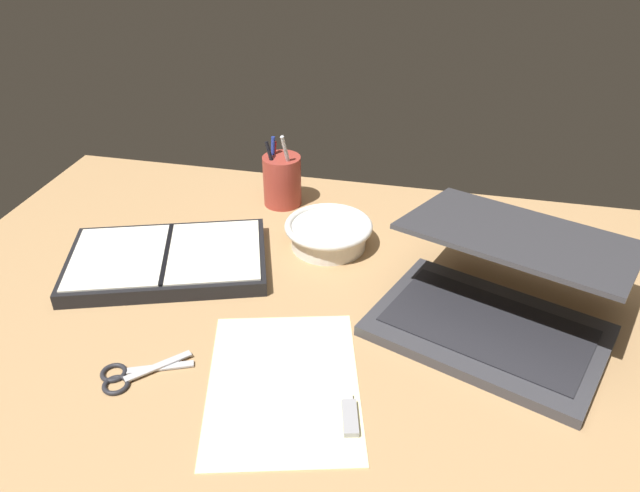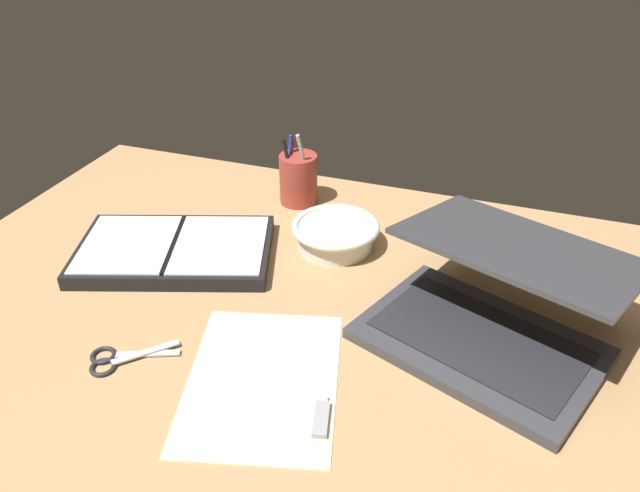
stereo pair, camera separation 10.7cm
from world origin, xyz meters
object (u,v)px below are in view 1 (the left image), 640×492
(laptop, at_px, (499,297))
(planner, at_px, (167,260))
(bowl, at_px, (329,233))
(pen_cup, at_px, (282,180))
(scissors, at_px, (126,376))

(laptop, height_order, planner, laptop)
(bowl, xyz_separation_m, pen_cup, (-0.13, 0.15, 0.03))
(laptop, height_order, bowl, laptop)
(laptop, distance_m, pen_cup, 0.55)
(planner, relative_size, scissors, 3.19)
(scissors, bearing_deg, pen_cup, 47.44)
(bowl, distance_m, planner, 0.30)
(pen_cup, relative_size, scissors, 1.31)
(laptop, relative_size, pen_cup, 2.64)
(laptop, bearing_deg, planner, -162.47)
(bowl, distance_m, scissors, 0.47)
(laptop, distance_m, bowl, 0.36)
(pen_cup, height_order, planner, pen_cup)
(scissors, bearing_deg, planner, 67.64)
(bowl, bearing_deg, laptop, -28.87)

